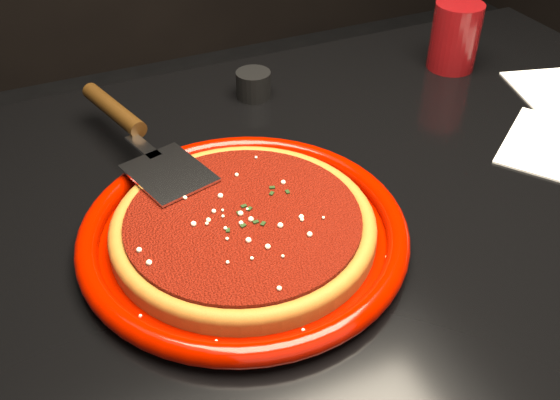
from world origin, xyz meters
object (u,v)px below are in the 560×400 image
object	(u,v)px
table	(339,355)
cup	(455,36)
plate	(244,231)
pizza_server	(140,135)
ramekin	(253,84)

from	to	relation	value
table	cup	bearing A→B (deg)	35.01
plate	pizza_server	distance (m)	0.22
pizza_server	ramekin	distance (m)	0.24
table	plate	size ratio (longest dim) A/B	3.11
plate	cup	distance (m)	0.57
cup	ramekin	size ratio (longest dim) A/B	2.03
table	cup	distance (m)	0.58
table	pizza_server	bearing A→B (deg)	149.24
plate	ramekin	xyz separation A→B (m)	(0.14, 0.32, 0.01)
pizza_server	ramekin	xyz separation A→B (m)	(0.21, 0.12, -0.03)
plate	ramekin	size ratio (longest dim) A/B	6.90
table	plate	distance (m)	0.43
plate	pizza_server	bearing A→B (deg)	108.53
pizza_server	table	bearing A→B (deg)	-46.28
cup	ramekin	distance (m)	0.36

